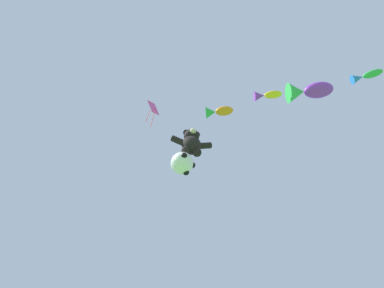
# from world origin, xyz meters

# --- Properties ---
(teddy_bear_kite) EXTENTS (2.17, 0.95, 2.20)m
(teddy_bear_kite) POSITION_xyz_m (0.71, 4.53, 12.14)
(teddy_bear_kite) COLOR black
(soccer_ball_kite) EXTENTS (1.15, 1.14, 1.06)m
(soccer_ball_kite) POSITION_xyz_m (0.32, 4.69, 10.38)
(soccer_ball_kite) COLOR white
(fish_kite_tangerine) EXTENTS (1.69, 1.10, 0.70)m
(fish_kite_tangerine) POSITION_xyz_m (2.01, 3.51, 14.37)
(fish_kite_tangerine) COLOR orange
(fish_kite_goldfin) EXTENTS (1.61, 0.96, 0.56)m
(fish_kite_goldfin) POSITION_xyz_m (4.48, 2.05, 14.59)
(fish_kite_goldfin) COLOR yellow
(fish_kite_violet) EXTENTS (2.67, 1.76, 1.15)m
(fish_kite_violet) POSITION_xyz_m (6.68, 1.35, 14.65)
(fish_kite_violet) COLOR purple
(fish_kite_emerald) EXTENTS (1.55, 1.18, 0.51)m
(fish_kite_emerald) POSITION_xyz_m (9.10, -0.17, 14.27)
(fish_kite_emerald) COLOR green
(diamond_kite) EXTENTS (0.88, 0.89, 2.96)m
(diamond_kite) POSITION_xyz_m (-1.69, 4.56, 15.27)
(diamond_kite) COLOR #E53F9E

